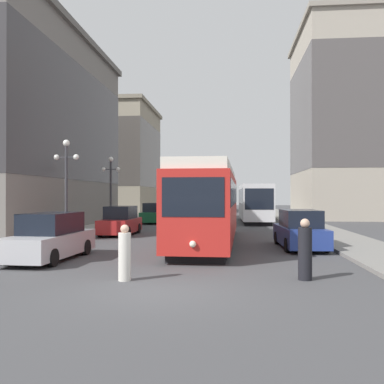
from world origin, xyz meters
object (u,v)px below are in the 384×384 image
object	(u,v)px
parked_car_left_mid	(51,238)
lamp_post_left_near	(66,174)
parked_car_left_near	(120,222)
parked_car_right_far	(300,230)
transit_bus	(254,201)
streetcar	(209,203)
lamp_post_left_far	(111,181)
pedestrian_crossing_far	(125,255)
parked_car_left_far	(154,214)
pedestrian_crossing_near	(305,251)

from	to	relation	value
parked_car_left_mid	lamp_post_left_near	distance (m)	7.20
parked_car_left_near	lamp_post_left_near	size ratio (longest dim) A/B	0.84
lamp_post_left_near	parked_car_right_far	bearing A→B (deg)	-8.38
parked_car_left_near	parked_car_right_far	xyz separation A→B (m)	(10.22, -5.93, 0.00)
transit_bus	parked_car_left_near	bearing A→B (deg)	-124.39
streetcar	transit_bus	xyz separation A→B (m)	(3.26, 18.24, -0.15)
transit_bus	lamp_post_left_far	xyz separation A→B (m)	(-11.01, -9.39, 1.64)
streetcar	parked_car_left_near	xyz separation A→B (m)	(-5.84, 4.45, -1.26)
parked_car_right_far	pedestrian_crossing_far	world-z (taller)	parked_car_right_far
parked_car_left_far	pedestrian_crossing_near	size ratio (longest dim) A/B	2.47
parked_car_left_near	parked_car_left_mid	bearing A→B (deg)	-89.60
streetcar	pedestrian_crossing_far	xyz separation A→B (m)	(-1.95, -9.79, -1.34)
streetcar	transit_bus	world-z (taller)	streetcar
transit_bus	parked_car_left_near	distance (m)	16.56
streetcar	lamp_post_left_far	xyz separation A→B (m)	(-7.75, 8.85, 1.49)
parked_car_left_far	lamp_post_left_far	xyz separation A→B (m)	(-1.90, -7.05, 2.75)
streetcar	parked_car_left_near	distance (m)	7.46
parked_car_left_near	lamp_post_left_far	world-z (taller)	lamp_post_left_far
pedestrian_crossing_near	lamp_post_left_near	world-z (taller)	lamp_post_left_near
parked_car_left_mid	lamp_post_left_far	bearing A→B (deg)	99.81
transit_bus	pedestrian_crossing_near	size ratio (longest dim) A/B	6.27
parked_car_left_mid	pedestrian_crossing_far	distance (m)	5.42
transit_bus	lamp_post_left_far	size ratio (longest dim) A/B	2.18
streetcar	lamp_post_left_far	world-z (taller)	lamp_post_left_far
pedestrian_crossing_far	lamp_post_left_near	bearing A→B (deg)	161.09
parked_car_left_near	pedestrian_crossing_near	distance (m)	16.45
transit_bus	parked_car_right_far	world-z (taller)	transit_bus
parked_car_left_near	pedestrian_crossing_near	bearing A→B (deg)	-55.68
transit_bus	parked_car_left_far	xyz separation A→B (m)	(-9.11, -2.34, -1.10)
streetcar	parked_car_left_far	distance (m)	16.99
parked_car_left_mid	pedestrian_crossing_far	size ratio (longest dim) A/B	3.05
streetcar	parked_car_left_mid	distance (m)	8.49
parked_car_left_mid	lamp_post_left_near	xyz separation A→B (m)	(-1.90, 6.34, 2.84)
parked_car_right_far	lamp_post_left_far	bearing A→B (deg)	-42.92
pedestrian_crossing_near	pedestrian_crossing_far	size ratio (longest dim) A/B	1.10
parked_car_left_near	pedestrian_crossing_far	distance (m)	14.77
parked_car_left_near	parked_car_right_far	size ratio (longest dim) A/B	0.90
parked_car_left_near	parked_car_left_far	xyz separation A→B (m)	(-0.00, 11.45, -0.00)
pedestrian_crossing_far	lamp_post_left_near	world-z (taller)	lamp_post_left_near
streetcar	parked_car_left_far	xyz separation A→B (m)	(-5.85, 15.90, -1.26)
pedestrian_crossing_far	lamp_post_left_near	xyz separation A→B (m)	(-5.80, 10.10, 2.92)
parked_car_left_far	pedestrian_crossing_far	size ratio (longest dim) A/B	2.73
parked_car_left_far	lamp_post_left_far	world-z (taller)	lamp_post_left_far
transit_bus	parked_car_left_mid	bearing A→B (deg)	-111.51
transit_bus	parked_car_left_near	world-z (taller)	transit_bus
parked_car_left_near	lamp_post_left_near	distance (m)	5.37
streetcar	pedestrian_crossing_far	world-z (taller)	streetcar
parked_car_right_far	parked_car_left_far	world-z (taller)	same
pedestrian_crossing_near	pedestrian_crossing_far	xyz separation A→B (m)	(-5.29, -0.60, -0.08)
pedestrian_crossing_near	lamp_post_left_far	distance (m)	21.36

